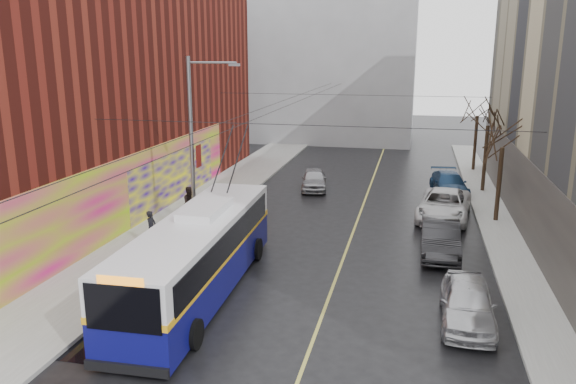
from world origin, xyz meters
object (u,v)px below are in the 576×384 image
object	(u,v)px
tree_mid	(489,114)
parked_car_a	(467,303)
streetlight_pole	(195,143)
pedestrian_b	(190,204)
trolleybus	(198,254)
pedestrian_a	(152,228)
tree_near	(504,133)
parked_car_b	(440,238)
following_car	(314,179)
tree_far	(478,106)
parked_car_c	(444,205)
parked_car_d	(449,184)

from	to	relation	value
tree_mid	parked_car_a	world-z (taller)	tree_mid
streetlight_pole	pedestrian_b	distance (m)	4.47
parked_car_a	pedestrian_b	world-z (taller)	pedestrian_b
tree_mid	trolleybus	xyz separation A→B (m)	(-12.50, -19.49, -3.63)
parked_car_a	pedestrian_a	distance (m)	14.83
pedestrian_b	tree_near	bearing A→B (deg)	-38.30
pedestrian_a	streetlight_pole	bearing A→B (deg)	-30.82
parked_car_a	pedestrian_b	bearing A→B (deg)	148.70
streetlight_pole	pedestrian_b	bearing A→B (deg)	120.90
parked_car_b	following_car	world-z (taller)	parked_car_b
tree_near	tree_far	xyz separation A→B (m)	(0.00, 14.00, 0.17)
pedestrian_a	tree_mid	bearing A→B (deg)	-43.82
parked_car_c	following_car	size ratio (longest dim) A/B	1.41
trolleybus	parked_car_d	world-z (taller)	trolleybus
tree_near	pedestrian_b	world-z (taller)	tree_near
parked_car_c	pedestrian_a	bearing A→B (deg)	-142.14
tree_far	pedestrian_b	size ratio (longest dim) A/B	3.41
tree_near	parked_car_a	world-z (taller)	tree_near
parked_car_b	parked_car_c	size ratio (longest dim) A/B	0.83
tree_near	parked_car_d	distance (m)	7.63
streetlight_pole	parked_car_d	world-z (taller)	streetlight_pole
tree_near	trolleybus	xyz separation A→B (m)	(-12.50, -12.49, -3.35)
parked_car_d	pedestrian_b	size ratio (longest dim) A/B	2.58
streetlight_pole	parked_car_a	xyz separation A→B (m)	(12.62, -6.72, -4.08)
trolleybus	parked_car_d	xyz separation A→B (m)	(10.26, 18.41, -0.90)
tree_near	pedestrian_b	distance (m)	17.29
tree_mid	trolleybus	bearing A→B (deg)	-122.67
parked_car_b	parked_car_a	bearing A→B (deg)	-84.17
tree_mid	trolleybus	distance (m)	23.44
parked_car_c	pedestrian_a	size ratio (longest dim) A/B	3.41
tree_far	parked_car_c	world-z (taller)	tree_far
parked_car_a	streetlight_pole	bearing A→B (deg)	153.11
following_car	parked_car_c	bearing A→B (deg)	-41.61
tree_near	following_car	world-z (taller)	tree_near
streetlight_pole	parked_car_d	xyz separation A→B (m)	(12.90, 11.92, -4.13)
parked_car_d	pedestrian_a	xyz separation A→B (m)	(-14.38, -14.07, 0.29)
tree_near	parked_car_c	bearing A→B (deg)	179.99
trolleybus	tree_mid	bearing A→B (deg)	55.69
trolleybus	parked_car_c	xyz separation A→B (m)	(9.69, 12.49, -0.81)
streetlight_pole	pedestrian_a	xyz separation A→B (m)	(-1.48, -2.14, -3.83)
parked_car_a	pedestrian_a	xyz separation A→B (m)	(-14.11, 4.58, 0.25)
tree_near	parked_car_a	xyz separation A→B (m)	(-2.51, -12.72, -4.21)
parked_car_b	pedestrian_b	distance (m)	13.35
tree_mid	parked_car_d	world-z (taller)	tree_mid
tree_near	tree_mid	size ratio (longest dim) A/B	0.96
streetlight_pole	parked_car_a	distance (m)	14.87
parked_car_d	tree_mid	bearing A→B (deg)	17.98
parked_car_b	following_car	size ratio (longest dim) A/B	1.17
parked_car_d	parked_car_c	bearing A→B (deg)	-103.16
tree_mid	streetlight_pole	bearing A→B (deg)	-139.35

